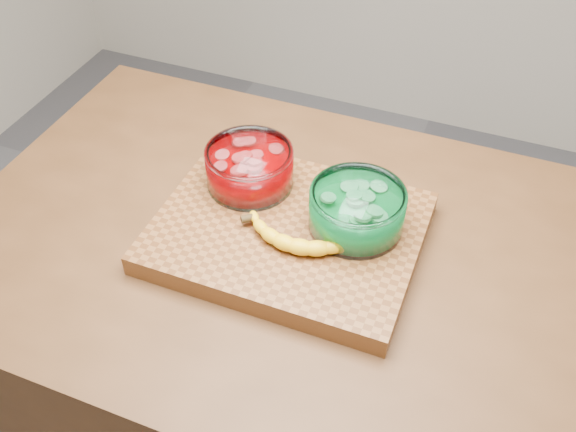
% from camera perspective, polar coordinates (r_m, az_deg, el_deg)
% --- Properties ---
extents(counter, '(1.20, 0.80, 0.90)m').
position_cam_1_polar(counter, '(1.49, 0.00, -14.27)').
color(counter, '#513018').
rests_on(counter, ground).
extents(cutting_board, '(0.45, 0.35, 0.04)m').
position_cam_1_polar(cutting_board, '(1.12, 0.00, -1.48)').
color(cutting_board, brown).
rests_on(cutting_board, counter).
extents(bowl_red, '(0.16, 0.16, 0.07)m').
position_cam_1_polar(bowl_red, '(1.16, -3.43, 4.29)').
color(bowl_red, white).
rests_on(bowl_red, cutting_board).
extents(bowl_green, '(0.16, 0.16, 0.08)m').
position_cam_1_polar(bowl_green, '(1.08, 6.13, 0.51)').
color(bowl_green, white).
rests_on(bowl_green, cutting_board).
extents(banana, '(0.23, 0.12, 0.03)m').
position_cam_1_polar(banana, '(1.07, 1.31, -1.53)').
color(banana, yellow).
rests_on(banana, cutting_board).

